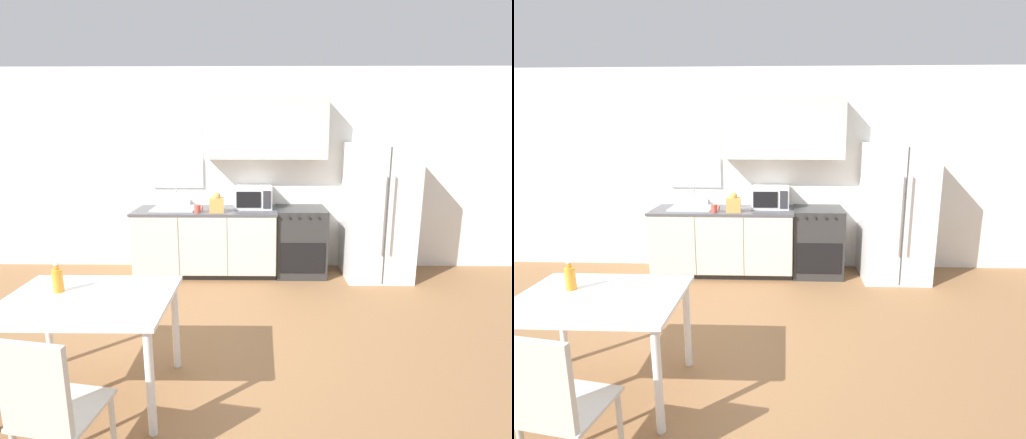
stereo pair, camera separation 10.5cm
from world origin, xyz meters
The scene contains 12 objects.
ground_plane centered at (0.00, 0.00, 0.00)m, with size 12.00×12.00×0.00m, color olive.
wall_back centered at (0.09, 2.25, 1.45)m, with size 12.00×0.38×2.70m.
kitchen_counter centered at (-0.23, 1.92, 0.45)m, with size 1.86×0.68×0.88m.
oven_range centered at (1.02, 1.94, 0.45)m, with size 0.65×0.64×0.89m.
refrigerator centered at (2.00, 1.87, 0.87)m, with size 0.82×0.81×1.74m.
kitchen_sink centered at (-0.65, 1.93, 0.90)m, with size 0.55×0.45×0.24m.
microwave centered at (0.39, 2.03, 1.02)m, with size 0.49×0.39×0.29m.
coffee_mug centered at (-0.30, 1.70, 0.93)m, with size 0.11×0.08×0.10m.
grocery_bag_0 centered at (-0.07, 1.74, 0.99)m, with size 0.20×0.17×0.25m.
dining_table centered at (-0.71, -0.64, 0.66)m, with size 1.15×0.87×0.76m.
dining_chair_near centered at (-0.58, -1.45, 0.54)m, with size 0.46×0.46×0.93m.
drink_bottle centered at (-0.96, -0.54, 0.85)m, with size 0.07×0.07×0.22m.
Camera 1 is at (0.49, -3.20, 1.89)m, focal length 28.00 mm.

